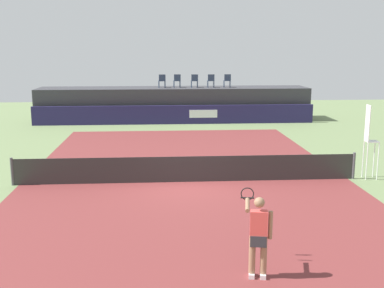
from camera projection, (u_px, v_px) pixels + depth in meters
The scene contains 14 objects.
ground_plane at pixel (183, 162), 20.17m from camera, with size 48.00×48.00×0.00m, color #6B7F51.
court_inner at pixel (187, 182), 17.23m from camera, with size 12.00×22.00×0.00m, color maroon.
sponsor_wall at pixel (175, 115), 30.31m from camera, with size 18.00×0.22×1.20m.
spectator_platform at pixel (174, 104), 31.98m from camera, with size 18.00×2.80×2.20m, color #38383D.
spectator_chair_far_left at pixel (162, 80), 31.36m from camera, with size 0.48×0.48×0.89m.
spectator_chair_left at pixel (177, 80), 31.49m from camera, with size 0.48×0.48×0.89m.
spectator_chair_center at pixel (195, 80), 31.46m from camera, with size 0.45×0.45×0.89m.
spectator_chair_right at pixel (211, 80), 31.49m from camera, with size 0.45×0.45×0.89m.
spectator_chair_far_right at pixel (227, 80), 31.63m from camera, with size 0.45×0.45×0.89m.
umpire_chair at pixel (369, 137), 17.38m from camera, with size 0.47×0.47×2.76m.
tennis_net at pixel (187, 169), 17.14m from camera, with size 12.40×0.02×0.95m, color #2D2D2D.
net_post_near at pixel (12, 172), 16.72m from camera, with size 0.10×0.10×1.00m, color #4C4C51.
net_post_far at pixel (354, 166), 17.55m from camera, with size 0.10×0.10×1.00m, color #4C4C51.
tennis_player at pixel (258, 234), 9.89m from camera, with size 0.57×1.21×1.77m.
Camera 1 is at (-0.96, -16.59, 4.77)m, focal length 44.30 mm.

